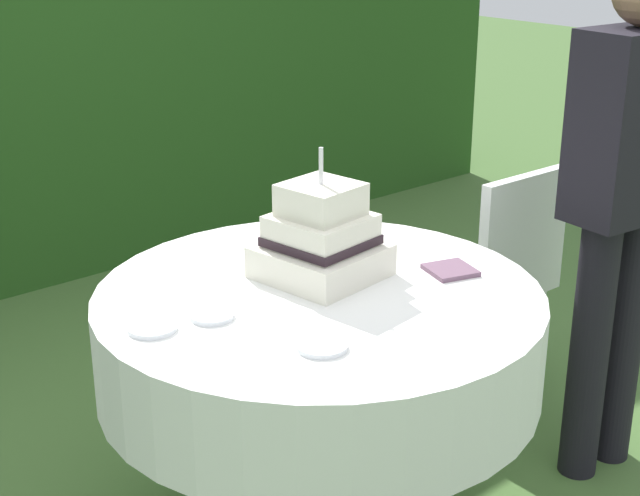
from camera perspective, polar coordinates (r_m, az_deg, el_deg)
cake_table at (r=2.50m, az=-0.06°, el=-5.56°), size 1.17×1.17×0.78m
wedding_cake at (r=2.51m, az=0.05°, el=0.56°), size 0.33×0.34×0.36m
serving_plate_near at (r=2.27m, az=-10.10°, el=-4.76°), size 0.12×0.12×0.01m
serving_plate_far at (r=2.82m, az=-2.29°, el=0.74°), size 0.12×0.12×0.01m
serving_plate_left at (r=2.15m, az=0.11°, el=-5.94°), size 0.12×0.12×0.01m
serving_plate_right at (r=2.31m, az=-6.54°, el=-4.07°), size 0.11×0.11×0.01m
napkin_stack at (r=2.59m, az=7.88°, el=-1.33°), size 0.15×0.15×0.01m
garden_chair at (r=3.31m, az=10.65°, el=-1.09°), size 0.41×0.41×0.89m
standing_person at (r=2.91m, az=17.92°, el=3.31°), size 0.38×0.24×1.60m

